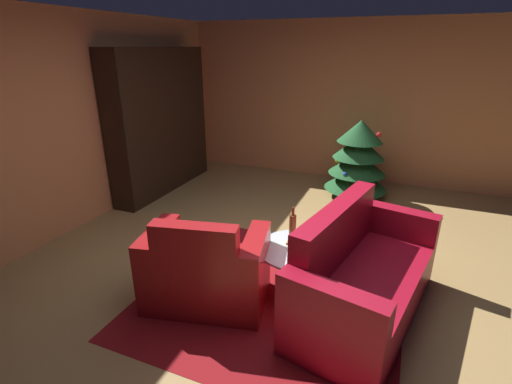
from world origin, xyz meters
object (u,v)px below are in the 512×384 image
(coffee_table, at_px, (299,252))
(bottle_on_table, at_px, (293,226))
(decorated_tree, at_px, (358,159))
(armchair_red, at_px, (206,271))
(couch_red, at_px, (361,279))
(book_stack_on_table, at_px, (300,243))
(bookshelf_unit, at_px, (167,121))

(coffee_table, relative_size, bottle_on_table, 2.36)
(decorated_tree, bearing_deg, coffee_table, -92.72)
(coffee_table, bearing_deg, bottle_on_table, 125.21)
(armchair_red, height_order, couch_red, couch_red)
(book_stack_on_table, relative_size, decorated_tree, 0.18)
(couch_red, relative_size, decorated_tree, 1.54)
(bottle_on_table, bearing_deg, armchair_red, -134.39)
(bottle_on_table, xyz_separation_m, decorated_tree, (0.24, 2.48, 0.00))
(couch_red, bearing_deg, armchair_red, -162.75)
(armchair_red, relative_size, decorated_tree, 0.99)
(couch_red, distance_m, book_stack_on_table, 0.61)
(decorated_tree, bearing_deg, book_stack_on_table, -92.90)
(bookshelf_unit, xyz_separation_m, armchair_red, (2.05, -2.46, -0.75))
(coffee_table, xyz_separation_m, book_stack_on_table, (-0.01, 0.03, 0.08))
(armchair_red, relative_size, couch_red, 0.64)
(book_stack_on_table, height_order, bottle_on_table, bottle_on_table)
(bookshelf_unit, distance_m, coffee_table, 3.48)
(armchair_red, bearing_deg, bookshelf_unit, 129.76)
(bookshelf_unit, height_order, bottle_on_table, bookshelf_unit)
(book_stack_on_table, bearing_deg, bookshelf_unit, 144.23)
(armchair_red, bearing_deg, book_stack_on_table, 33.78)
(book_stack_on_table, xyz_separation_m, bottle_on_table, (-0.11, 0.14, 0.09))
(bookshelf_unit, bearing_deg, book_stack_on_table, -35.77)
(armchair_red, bearing_deg, couch_red, 17.25)
(coffee_table, distance_m, decorated_tree, 2.66)
(couch_red, xyz_separation_m, bottle_on_table, (-0.68, 0.21, 0.27))
(armchair_red, xyz_separation_m, decorated_tree, (0.84, 3.09, 0.28))
(book_stack_on_table, distance_m, decorated_tree, 2.62)
(coffee_table, distance_m, bottle_on_table, 0.27)
(bookshelf_unit, xyz_separation_m, couch_red, (3.33, -2.06, -0.74))
(couch_red, distance_m, coffee_table, 0.58)
(bookshelf_unit, height_order, coffee_table, bookshelf_unit)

